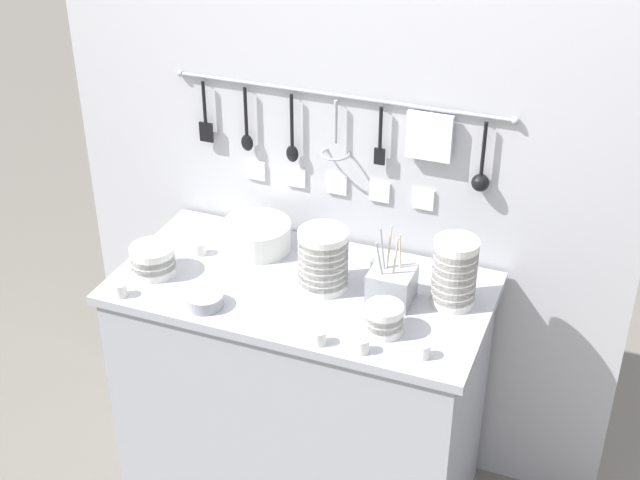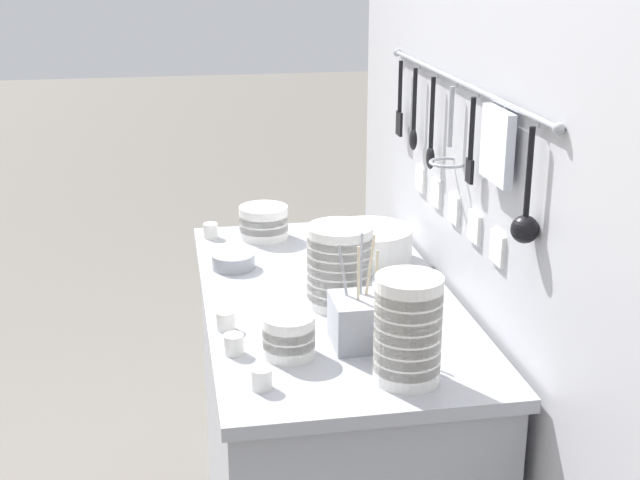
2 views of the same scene
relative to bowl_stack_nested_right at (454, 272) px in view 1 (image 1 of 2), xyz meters
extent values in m
cube|color=#9EA0A8|center=(-0.47, -0.07, -0.13)|extent=(1.20, 0.62, 0.03)
cube|color=#9EA0A8|center=(-0.47, -0.07, -0.57)|extent=(1.16, 0.60, 0.86)
cube|color=#B2B2B7|center=(-0.47, 0.27, -0.09)|extent=(2.00, 0.04, 1.83)
cylinder|color=#93969E|center=(-0.47, 0.24, 0.42)|extent=(1.13, 0.01, 0.01)
sphere|color=#93969E|center=(-1.04, 0.24, 0.42)|extent=(0.02, 0.02, 0.02)
sphere|color=#93969E|center=(0.09, 0.24, 0.42)|extent=(0.02, 0.02, 0.02)
cylinder|color=black|center=(-0.95, 0.23, 0.33)|extent=(0.01, 0.01, 0.15)
cube|color=black|center=(-0.95, 0.23, 0.22)|extent=(0.05, 0.01, 0.07)
cylinder|color=#93969E|center=(-0.95, 0.24, 0.41)|extent=(0.01, 0.01, 0.02)
cylinder|color=black|center=(-0.79, 0.23, 0.32)|extent=(0.01, 0.01, 0.17)
ellipsoid|color=black|center=(-0.79, 0.23, 0.21)|extent=(0.04, 0.02, 0.06)
cylinder|color=#93969E|center=(-0.79, 0.24, 0.41)|extent=(0.01, 0.01, 0.02)
cylinder|color=black|center=(-0.63, 0.23, 0.31)|extent=(0.01, 0.01, 0.19)
ellipsoid|color=black|center=(-0.63, 0.23, 0.19)|extent=(0.04, 0.02, 0.06)
cylinder|color=#93969E|center=(-0.63, 0.24, 0.41)|extent=(0.01, 0.01, 0.02)
cylinder|color=#93969E|center=(-0.47, 0.23, 0.33)|extent=(0.01, 0.01, 0.15)
torus|color=#93969E|center=(-0.47, 0.23, 0.22)|extent=(0.10, 0.10, 0.01)
cylinder|color=#93969E|center=(-0.47, 0.24, 0.41)|extent=(0.01, 0.01, 0.02)
cylinder|color=black|center=(-0.32, 0.23, 0.33)|extent=(0.01, 0.01, 0.14)
cube|color=black|center=(-0.32, 0.23, 0.23)|extent=(0.04, 0.01, 0.06)
cylinder|color=#93969E|center=(-0.32, 0.24, 0.41)|extent=(0.01, 0.01, 0.02)
cube|color=silver|center=(-0.16, 0.23, 0.33)|extent=(0.15, 0.02, 0.15)
cylinder|color=#93969E|center=(-0.16, 0.24, 0.41)|extent=(0.01, 0.01, 0.02)
cylinder|color=black|center=(0.01, 0.23, 0.31)|extent=(0.01, 0.01, 0.18)
sphere|color=black|center=(0.01, 0.23, 0.20)|extent=(0.06, 0.06, 0.06)
cylinder|color=#93969E|center=(0.01, 0.24, 0.41)|extent=(0.01, 0.01, 0.02)
cube|color=white|center=(-0.77, 0.25, 0.10)|extent=(0.07, 0.01, 0.07)
cube|color=white|center=(-0.62, 0.25, 0.10)|extent=(0.07, 0.01, 0.07)
cube|color=white|center=(-0.47, 0.25, 0.10)|extent=(0.07, 0.01, 0.07)
cube|color=white|center=(-0.32, 0.25, 0.10)|extent=(0.07, 0.01, 0.07)
cube|color=white|center=(-0.17, 0.25, 0.10)|extent=(0.07, 0.01, 0.07)
cylinder|color=silver|center=(0.00, 0.00, -0.09)|extent=(0.14, 0.14, 0.05)
cylinder|color=silver|center=(0.00, 0.00, -0.06)|extent=(0.14, 0.14, 0.05)
cylinder|color=silver|center=(0.00, 0.00, -0.04)|extent=(0.14, 0.14, 0.05)
cylinder|color=silver|center=(0.00, 0.00, -0.01)|extent=(0.14, 0.14, 0.05)
cylinder|color=silver|center=(0.00, 0.00, 0.01)|extent=(0.14, 0.14, 0.05)
cylinder|color=silver|center=(0.00, 0.00, 0.04)|extent=(0.14, 0.14, 0.05)
cylinder|color=silver|center=(0.00, 0.00, 0.06)|extent=(0.14, 0.14, 0.05)
cylinder|color=silver|center=(0.00, 0.00, 0.09)|extent=(0.14, 0.14, 0.05)
cylinder|color=silver|center=(-0.15, -0.22, -0.09)|extent=(0.11, 0.11, 0.04)
cylinder|color=silver|center=(-0.15, -0.22, -0.07)|extent=(0.11, 0.11, 0.04)
cylinder|color=silver|center=(-0.15, -0.22, -0.04)|extent=(0.11, 0.11, 0.04)
cylinder|color=silver|center=(-0.95, -0.18, -0.09)|extent=(0.15, 0.15, 0.05)
cylinder|color=silver|center=(-0.95, -0.18, -0.06)|extent=(0.15, 0.15, 0.05)
cylinder|color=silver|center=(-0.95, -0.18, -0.04)|extent=(0.15, 0.15, 0.05)
cylinder|color=silver|center=(-0.40, -0.06, -0.09)|extent=(0.16, 0.16, 0.04)
cylinder|color=silver|center=(-0.40, -0.06, -0.07)|extent=(0.16, 0.16, 0.04)
cylinder|color=silver|center=(-0.40, -0.06, -0.04)|extent=(0.16, 0.16, 0.04)
cylinder|color=silver|center=(-0.40, -0.06, -0.02)|extent=(0.16, 0.16, 0.04)
cylinder|color=silver|center=(-0.40, -0.06, 0.00)|extent=(0.16, 0.16, 0.04)
cylinder|color=silver|center=(-0.40, -0.06, 0.02)|extent=(0.16, 0.16, 0.04)
cylinder|color=silver|center=(-0.40, -0.06, 0.05)|extent=(0.16, 0.16, 0.04)
cylinder|color=silver|center=(-0.40, -0.06, 0.07)|extent=(0.16, 0.16, 0.04)
cylinder|color=silver|center=(-0.70, 0.09, -0.11)|extent=(0.24, 0.24, 0.01)
cylinder|color=silver|center=(-0.70, 0.09, -0.10)|extent=(0.24, 0.24, 0.01)
cylinder|color=silver|center=(-0.70, 0.09, -0.09)|extent=(0.24, 0.24, 0.01)
cylinder|color=silver|center=(-0.70, 0.09, -0.08)|extent=(0.24, 0.24, 0.01)
cylinder|color=silver|center=(-0.70, 0.09, -0.07)|extent=(0.24, 0.24, 0.01)
cylinder|color=silver|center=(-0.70, 0.09, -0.06)|extent=(0.24, 0.24, 0.01)
cylinder|color=silver|center=(-0.70, 0.09, -0.05)|extent=(0.24, 0.24, 0.01)
cylinder|color=silver|center=(-0.70, 0.09, -0.04)|extent=(0.24, 0.24, 0.01)
cylinder|color=silver|center=(-0.70, 0.09, -0.03)|extent=(0.24, 0.24, 0.01)
cylinder|color=silver|center=(-0.70, 0.09, -0.02)|extent=(0.24, 0.24, 0.01)
cylinder|color=#93969E|center=(-0.70, -0.29, -0.09)|extent=(0.12, 0.12, 0.04)
cube|color=#93969E|center=(-0.18, -0.05, -0.06)|extent=(0.13, 0.13, 0.11)
cylinder|color=#C6B793|center=(-0.17, -0.06, 0.03)|extent=(0.02, 0.01, 0.18)
cylinder|color=#93969E|center=(-0.21, -0.05, 0.04)|extent=(0.03, 0.01, 0.19)
cylinder|color=#C6B793|center=(-0.20, -0.03, 0.04)|extent=(0.01, 0.03, 0.19)
cylinder|color=#93969E|center=(-0.21, -0.09, 0.03)|extent=(0.03, 0.03, 0.17)
cylinder|color=#C6B793|center=(-0.16, -0.03, 0.03)|extent=(0.02, 0.01, 0.17)
cylinder|color=silver|center=(-0.27, 0.08, -0.09)|extent=(0.04, 0.04, 0.04)
cylinder|color=silver|center=(-0.98, -0.34, -0.09)|extent=(0.04, 0.04, 0.04)
cylinder|color=silver|center=(-0.01, -0.29, -0.09)|extent=(0.04, 0.04, 0.04)
cylinder|color=silver|center=(-0.87, -0.02, -0.09)|extent=(0.04, 0.04, 0.04)
cylinder|color=silver|center=(-0.18, -0.34, -0.09)|extent=(0.04, 0.04, 0.04)
cylinder|color=silver|center=(-0.31, -0.34, -0.09)|extent=(0.04, 0.04, 0.04)
camera|label=1|loc=(0.45, -2.27, 1.45)|focal=50.00mm
camera|label=2|loc=(1.57, -0.45, 0.74)|focal=50.00mm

